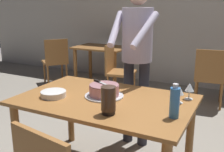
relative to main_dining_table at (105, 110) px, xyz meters
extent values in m
cube|color=silver|center=(0.00, 3.26, 0.71)|extent=(10.00, 0.12, 2.70)
cube|color=#9E6633|center=(0.00, 0.00, 0.09)|extent=(1.48, 0.95, 0.03)
cylinder|color=#9E6633|center=(-0.66, -0.40, -0.28)|extent=(0.07, 0.07, 0.72)
cylinder|color=#9E6633|center=(-0.66, 0.40, -0.28)|extent=(0.07, 0.07, 0.72)
cylinder|color=#9E6633|center=(0.66, 0.40, -0.28)|extent=(0.07, 0.07, 0.72)
cylinder|color=silver|center=(-0.03, 0.04, 0.12)|extent=(0.34, 0.34, 0.01)
cylinder|color=#D18C93|center=(-0.03, 0.04, 0.17)|extent=(0.26, 0.26, 0.09)
cylinder|color=#926267|center=(-0.03, 0.04, 0.22)|extent=(0.25, 0.25, 0.01)
cube|color=silver|center=(-0.01, 0.03, 0.23)|extent=(0.19, 0.11, 0.00)
cube|color=black|center=(-0.13, 0.09, 0.23)|extent=(0.08, 0.06, 0.02)
cylinder|color=white|center=(-0.42, -0.17, 0.11)|extent=(0.22, 0.22, 0.01)
cylinder|color=white|center=(-0.42, -0.17, 0.12)|extent=(0.22, 0.22, 0.01)
cylinder|color=white|center=(-0.42, -0.17, 0.13)|extent=(0.22, 0.22, 0.01)
cylinder|color=white|center=(-0.42, -0.17, 0.14)|extent=(0.22, 0.22, 0.01)
cylinder|color=white|center=(-0.42, -0.17, 0.15)|extent=(0.22, 0.22, 0.01)
cylinder|color=silver|center=(0.64, 0.31, 0.11)|extent=(0.07, 0.07, 0.00)
cylinder|color=silver|center=(0.64, 0.31, 0.15)|extent=(0.01, 0.01, 0.07)
cone|color=silver|center=(0.64, 0.31, 0.22)|extent=(0.08, 0.08, 0.07)
cylinder|color=silver|center=(0.59, 0.18, 0.11)|extent=(0.07, 0.07, 0.00)
cylinder|color=silver|center=(0.59, 0.18, 0.15)|extent=(0.01, 0.01, 0.07)
cone|color=silver|center=(0.59, 0.18, 0.22)|extent=(0.08, 0.08, 0.07)
cylinder|color=#387AC6|center=(0.63, -0.13, 0.22)|extent=(0.07, 0.07, 0.22)
cylinder|color=silver|center=(0.63, -0.13, 0.34)|extent=(0.04, 0.04, 0.03)
cylinder|color=black|center=(0.19, -0.29, 0.12)|extent=(0.10, 0.10, 0.03)
cylinder|color=#3F2D23|center=(0.19, -0.29, 0.23)|extent=(0.11, 0.11, 0.18)
cylinder|color=#2D2D38|center=(0.10, 0.69, -0.17)|extent=(0.11, 0.11, 0.95)
cylinder|color=#2D2D38|center=(-0.08, 0.70, -0.17)|extent=(0.11, 0.11, 0.95)
cylinder|color=#B7ADC6|center=(0.01, 0.69, 0.58)|extent=(0.32, 0.32, 0.55)
cylinder|color=#B7ADC6|center=(0.16, 0.51, 0.66)|extent=(0.17, 0.42, 0.34)
cylinder|color=#B7ADC6|center=(-0.15, 0.52, 0.66)|extent=(0.15, 0.42, 0.34)
cube|color=#9E6633|center=(-1.48, 2.56, 0.08)|extent=(1.00, 0.70, 0.03)
cylinder|color=#9E6633|center=(-1.90, 2.29, -0.29)|extent=(0.07, 0.07, 0.71)
cylinder|color=#9E6633|center=(-1.05, 2.29, -0.29)|extent=(0.07, 0.07, 0.71)
cylinder|color=#9E6633|center=(-1.90, 2.84, -0.29)|extent=(0.07, 0.07, 0.71)
cylinder|color=#9E6633|center=(-1.05, 2.84, -0.29)|extent=(0.07, 0.07, 0.71)
cube|color=#9E6633|center=(-0.79, 2.01, -0.21)|extent=(0.51, 0.51, 0.04)
cylinder|color=#9E6633|center=(-0.64, 2.22, -0.44)|extent=(0.04, 0.04, 0.41)
cylinder|color=#9E6633|center=(-0.57, 1.86, -0.44)|extent=(0.04, 0.04, 0.41)
cylinder|color=#9E6633|center=(-1.00, 2.15, -0.44)|extent=(0.04, 0.04, 0.41)
cylinder|color=#9E6633|center=(-0.93, 1.79, -0.44)|extent=(0.04, 0.04, 0.41)
cube|color=#9E6633|center=(-0.99, 1.97, 0.03)|extent=(0.11, 0.44, 0.45)
cube|color=#9E6633|center=(-2.32, 2.19, -0.21)|extent=(0.62, 0.62, 0.04)
cylinder|color=#9E6633|center=(-2.58, 2.16, -0.44)|extent=(0.04, 0.04, 0.41)
cylinder|color=#9E6633|center=(-2.35, 2.45, -0.44)|extent=(0.04, 0.04, 0.41)
cylinder|color=#9E6633|center=(-2.29, 1.94, -0.44)|extent=(0.04, 0.04, 0.41)
cylinder|color=#9E6633|center=(-2.07, 2.22, -0.44)|extent=(0.04, 0.04, 0.41)
cube|color=#9E6633|center=(-2.16, 2.06, 0.03)|extent=(0.30, 0.36, 0.45)
cube|color=#9E6633|center=(0.57, 2.33, -0.21)|extent=(0.49, 0.49, 0.04)
cylinder|color=#9E6633|center=(0.37, 2.49, -0.44)|extent=(0.04, 0.04, 0.41)
cylinder|color=#9E6633|center=(0.73, 2.53, -0.44)|extent=(0.04, 0.04, 0.41)
cylinder|color=#9E6633|center=(0.41, 2.13, -0.44)|extent=(0.04, 0.04, 0.41)
cylinder|color=#9E6633|center=(0.77, 2.17, -0.44)|extent=(0.04, 0.04, 0.41)
cube|color=#9E6633|center=(0.59, 2.12, 0.03)|extent=(0.44, 0.08, 0.45)
camera|label=1|loc=(1.05, -1.92, 0.89)|focal=43.25mm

